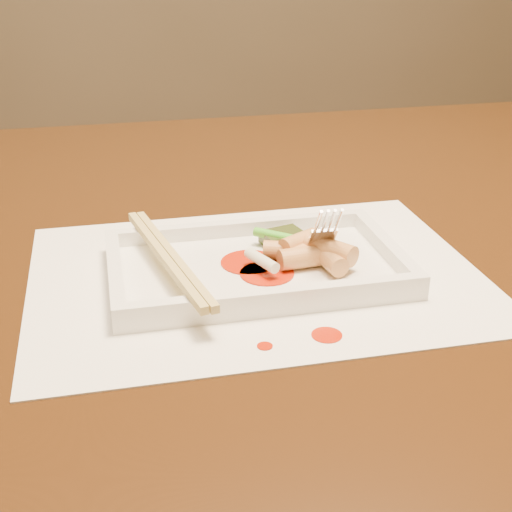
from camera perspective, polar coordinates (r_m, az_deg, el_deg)
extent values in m
cube|color=black|center=(0.78, 3.99, 1.80)|extent=(1.40, 0.90, 0.04)
cube|color=white|center=(0.64, 0.00, -1.52)|extent=(0.40, 0.30, 0.00)
cylinder|color=#BA1D05|center=(0.55, 5.68, -6.31)|extent=(0.02, 0.02, 0.00)
cylinder|color=#BA1D05|center=(0.54, 0.71, -7.22)|extent=(0.01, 0.01, 0.00)
cube|color=white|center=(0.64, 0.00, -1.14)|extent=(0.26, 0.16, 0.01)
cube|color=white|center=(0.70, -1.32, 2.27)|extent=(0.26, 0.01, 0.01)
cube|color=white|center=(0.57, 1.62, -3.34)|extent=(0.26, 0.01, 0.01)
cube|color=white|center=(0.62, -11.20, -1.30)|extent=(0.01, 0.14, 0.01)
cube|color=white|center=(0.67, 10.39, 0.74)|extent=(0.01, 0.14, 0.01)
cube|color=black|center=(0.68, 2.15, 1.48)|extent=(0.04, 0.04, 0.01)
cylinder|color=#EAEACC|center=(0.62, 0.46, -0.35)|extent=(0.02, 0.04, 0.01)
cylinder|color=green|center=(0.66, 3.18, 1.29)|extent=(0.07, 0.06, 0.01)
cube|color=tan|center=(0.62, -7.42, -0.07)|extent=(0.05, 0.21, 0.01)
cube|color=tan|center=(0.62, -6.68, 0.00)|extent=(0.05, 0.21, 0.01)
cylinder|color=#BA1D05|center=(0.62, 0.88, -1.41)|extent=(0.05, 0.05, 0.00)
cylinder|color=#BA1D05|center=(0.64, -0.54, -0.50)|extent=(0.05, 0.05, 0.00)
cylinder|color=tan|center=(0.64, 2.85, 0.42)|extent=(0.05, 0.03, 0.02)
cylinder|color=tan|center=(0.63, 3.66, -0.12)|extent=(0.04, 0.02, 0.02)
cylinder|color=tan|center=(0.65, 3.48, 1.12)|extent=(0.04, 0.03, 0.02)
cylinder|color=tan|center=(0.65, 4.24, 0.45)|extent=(0.05, 0.04, 0.02)
cylinder|color=tan|center=(0.63, 5.90, -0.25)|extent=(0.02, 0.04, 0.02)
cylinder|color=tan|center=(0.63, 5.96, 0.51)|extent=(0.04, 0.05, 0.02)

